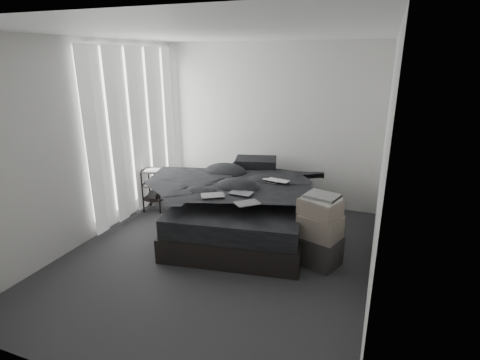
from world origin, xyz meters
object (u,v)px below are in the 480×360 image
(bed, at_px, (244,220))
(box_lower, at_px, (318,250))
(laptop, at_px, (275,176))
(side_stand, at_px, (154,190))

(bed, distance_m, box_lower, 1.26)
(bed, bearing_deg, laptop, 7.50)
(side_stand, relative_size, box_lower, 1.38)
(box_lower, bearing_deg, bed, 155.47)
(side_stand, distance_m, box_lower, 2.85)
(box_lower, bearing_deg, side_stand, 165.48)
(laptop, bearing_deg, box_lower, -31.89)
(side_stand, xyz_separation_m, box_lower, (2.75, -0.71, -0.15))
(bed, height_order, box_lower, box_lower)
(laptop, bearing_deg, side_stand, -173.11)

